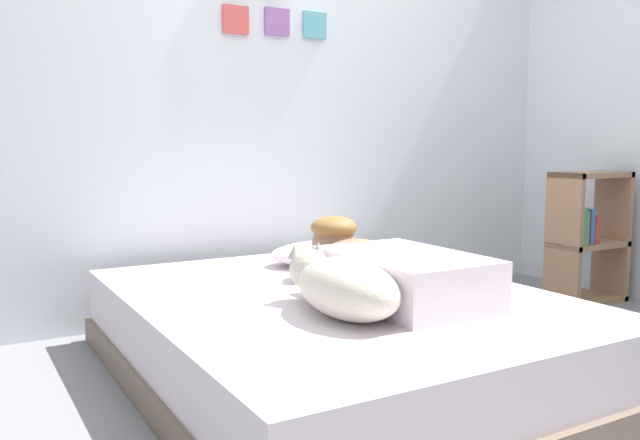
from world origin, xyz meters
TOP-DOWN VIEW (x-y plane):
  - ground_plane at (0.00, 0.00)m, footprint 11.63×11.63m
  - back_wall at (-0.00, 1.35)m, footprint 3.82×0.12m
  - bed at (-0.28, 0.22)m, footprint 1.53×1.96m
  - pillow at (-0.01, 0.78)m, footprint 0.52×0.32m
  - person_lying at (-0.13, 0.11)m, footprint 0.43×0.92m
  - dog at (-0.43, -0.08)m, footprint 0.26×0.57m
  - coffee_cup at (-0.08, 0.70)m, footprint 0.12×0.09m
  - cell_phone at (-0.26, -0.26)m, footprint 0.07×0.14m
  - bookshelf at (1.59, 0.53)m, footprint 0.45×0.24m

SIDE VIEW (x-z plane):
  - ground_plane at x=0.00m, z-range 0.00..0.00m
  - bed at x=-0.28m, z-range 0.00..0.33m
  - cell_phone at x=-0.26m, z-range 0.33..0.34m
  - coffee_cup at x=-0.08m, z-range 0.33..0.41m
  - bookshelf at x=1.59m, z-range 0.01..0.76m
  - pillow at x=-0.01m, z-range 0.33..0.44m
  - dog at x=-0.43m, z-range 0.33..0.54m
  - person_lying at x=-0.13m, z-range 0.30..0.57m
  - back_wall at x=0.00m, z-range 0.00..2.50m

